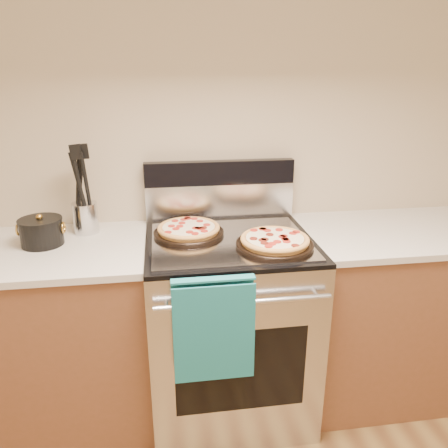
{
  "coord_description": "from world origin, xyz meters",
  "views": [
    {
      "loc": [
        -0.29,
        -0.19,
        1.66
      ],
      "look_at": [
        -0.04,
        1.55,
        1.03
      ],
      "focal_mm": 35.0,
      "sensor_mm": 36.0,
      "label": 1
    }
  ],
  "objects": [
    {
      "name": "oven_handle",
      "position": [
        0.0,
        1.27,
        0.8
      ],
      "size": [
        0.7,
        0.03,
        0.03
      ],
      "primitive_type": "cylinder",
      "rotation": [
        0.0,
        1.57,
        0.0
      ],
      "color": "silver",
      "rests_on": "range_body"
    },
    {
      "name": "oven_window",
      "position": [
        0.0,
        1.31,
        0.45
      ],
      "size": [
        0.56,
        0.01,
        0.4
      ],
      "primitive_type": "cube",
      "color": "black",
      "rests_on": "range_body"
    },
    {
      "name": "utensil_crock",
      "position": [
        -0.66,
        1.86,
        0.98
      ],
      "size": [
        0.15,
        0.15,
        0.15
      ],
      "primitive_type": "cylinder",
      "rotation": [
        0.0,
        0.0,
        -0.39
      ],
      "color": "silver",
      "rests_on": "countertop_left"
    },
    {
      "name": "cabinet_left",
      "position": [
        -0.88,
        1.68,
        0.44
      ],
      "size": [
        1.0,
        0.62,
        0.88
      ],
      "primitive_type": "cube",
      "color": "brown",
      "rests_on": "ground"
    },
    {
      "name": "backsplash_upper",
      "position": [
        0.0,
        1.96,
        1.16
      ],
      "size": [
        0.76,
        0.06,
        0.12
      ],
      "primitive_type": "cube",
      "color": "black",
      "rests_on": "backsplash_lower"
    },
    {
      "name": "foil_sheet",
      "position": [
        0.0,
        1.62,
        0.92
      ],
      "size": [
        0.7,
        0.55,
        0.01
      ],
      "primitive_type": "cube",
      "color": "gray",
      "rests_on": "cooktop"
    },
    {
      "name": "countertop_right",
      "position": [
        0.88,
        1.68,
        0.9
      ],
      "size": [
        1.02,
        0.64,
        0.03
      ],
      "primitive_type": "cube",
      "color": "#BAB4A7",
      "rests_on": "cabinet_right"
    },
    {
      "name": "wall_back",
      "position": [
        0.0,
        2.0,
        1.35
      ],
      "size": [
        4.0,
        0.0,
        4.0
      ],
      "primitive_type": "plane",
      "rotation": [
        1.57,
        0.0,
        0.0
      ],
      "color": "tan",
      "rests_on": "ground"
    },
    {
      "name": "pepperoni_pizza_back",
      "position": [
        -0.18,
        1.72,
        0.95
      ],
      "size": [
        0.42,
        0.42,
        0.04
      ],
      "primitive_type": null,
      "rotation": [
        0.0,
        0.0,
        -0.38
      ],
      "color": "#BD7C3A",
      "rests_on": "foil_sheet"
    },
    {
      "name": "cooktop",
      "position": [
        0.0,
        1.65,
        0.91
      ],
      "size": [
        0.76,
        0.68,
        0.02
      ],
      "primitive_type": "cube",
      "color": "black",
      "rests_on": "range_body"
    },
    {
      "name": "backsplash_lower",
      "position": [
        0.0,
        1.96,
        1.01
      ],
      "size": [
        0.76,
        0.06,
        0.18
      ],
      "primitive_type": "cube",
      "color": "silver",
      "rests_on": "cooktop"
    },
    {
      "name": "saucepan",
      "position": [
        -0.84,
        1.73,
        0.97
      ],
      "size": [
        0.18,
        0.18,
        0.11
      ],
      "primitive_type": "cylinder",
      "rotation": [
        0.0,
        0.0,
        -0.01
      ],
      "color": "black",
      "rests_on": "countertop_left"
    },
    {
      "name": "countertop_left",
      "position": [
        -0.88,
        1.68,
        0.9
      ],
      "size": [
        1.02,
        0.64,
        0.03
      ],
      "primitive_type": "cube",
      "color": "#BAB4A7",
      "rests_on": "cabinet_left"
    },
    {
      "name": "cabinet_right",
      "position": [
        0.88,
        1.68,
        0.44
      ],
      "size": [
        1.0,
        0.62,
        0.88
      ],
      "primitive_type": "cube",
      "color": "brown",
      "rests_on": "ground"
    },
    {
      "name": "range_body",
      "position": [
        0.0,
        1.65,
        0.45
      ],
      "size": [
        0.76,
        0.68,
        0.9
      ],
      "primitive_type": "cube",
      "color": "#B7B7BC",
      "rests_on": "ground"
    },
    {
      "name": "pepperoni_pizza_front",
      "position": [
        0.18,
        1.52,
        0.95
      ],
      "size": [
        0.39,
        0.39,
        0.04
      ],
      "primitive_type": null,
      "rotation": [
        0.0,
        0.0,
        0.17
      ],
      "color": "#BD7C3A",
      "rests_on": "foil_sheet"
    },
    {
      "name": "dish_towel",
      "position": [
        -0.12,
        1.27,
        0.7
      ],
      "size": [
        0.32,
        0.05,
        0.42
      ],
      "primitive_type": null,
      "color": "teal",
      "rests_on": "oven_handle"
    }
  ]
}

